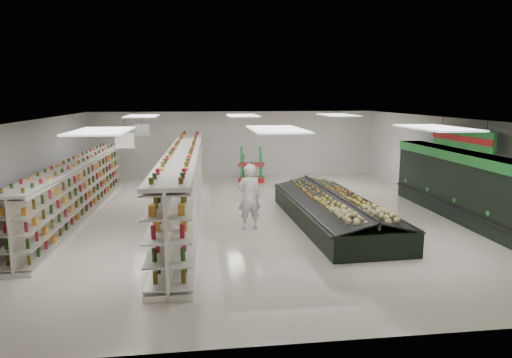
{
  "coord_description": "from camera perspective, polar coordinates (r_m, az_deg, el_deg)",
  "views": [
    {
      "loc": [
        -1.88,
        -14.61,
        3.93
      ],
      "look_at": [
        0.07,
        0.3,
        1.2
      ],
      "focal_mm": 32.0,
      "sensor_mm": 36.0,
      "label": 1
    }
  ],
  "objects": [
    {
      "name": "aisle_sign_near",
      "position": [
        12.81,
        -16.1,
        4.62
      ],
      "size": [
        0.52,
        0.06,
        0.75
      ],
      "color": "white",
      "rests_on": "ceiling"
    },
    {
      "name": "ceiling",
      "position": [
        14.75,
        -0.12,
        7.46
      ],
      "size": [
        14.0,
        16.0,
        0.02
      ],
      "primitive_type": "cube",
      "color": "white",
      "rests_on": "wall_back"
    },
    {
      "name": "produce_wall_case",
      "position": [
        15.81,
        24.83,
        -0.46
      ],
      "size": [
        0.93,
        8.0,
        2.2
      ],
      "color": "black",
      "rests_on": "floor"
    },
    {
      "name": "gondola_center",
      "position": [
        15.17,
        -8.9,
        -0.83
      ],
      "size": [
        1.38,
        13.03,
        2.25
      ],
      "rotation": [
        0.0,
        0.0,
        -0.03
      ],
      "color": "white",
      "rests_on": "floor"
    },
    {
      "name": "wall_left",
      "position": [
        15.65,
        -26.45,
        0.65
      ],
      "size": [
        0.02,
        16.0,
        3.2
      ],
      "primitive_type": "cube",
      "color": "silver",
      "rests_on": "floor"
    },
    {
      "name": "gondola_left",
      "position": [
        16.12,
        -21.33,
        -1.45
      ],
      "size": [
        1.09,
        10.64,
        1.84
      ],
      "rotation": [
        0.0,
        0.0,
        -0.03
      ],
      "color": "white",
      "rests_on": "floor"
    },
    {
      "name": "aisle_sign_far",
      "position": [
        16.76,
        -14.09,
        5.96
      ],
      "size": [
        0.52,
        0.06,
        0.75
      ],
      "color": "white",
      "rests_on": "ceiling"
    },
    {
      "name": "wall_front",
      "position": [
        7.26,
        8.08,
        -8.52
      ],
      "size": [
        14.0,
        0.02,
        3.2
      ],
      "primitive_type": "cube",
      "color": "silver",
      "rests_on": "floor"
    },
    {
      "name": "floor",
      "position": [
        15.24,
        -0.12,
        -4.64
      ],
      "size": [
        16.0,
        16.0,
        0.0
      ],
      "primitive_type": "plane",
      "color": "beige",
      "rests_on": "ground"
    },
    {
      "name": "wall_right",
      "position": [
        17.26,
        23.61,
        1.67
      ],
      "size": [
        0.02,
        16.0,
        3.2
      ],
      "primitive_type": "cube",
      "color": "silver",
      "rests_on": "floor"
    },
    {
      "name": "shopper_background",
      "position": [
        17.7,
        -10.33,
        0.3
      ],
      "size": [
        0.75,
        0.99,
        1.82
      ],
      "primitive_type": "imported",
      "rotation": [
        0.0,
        0.0,
        1.32
      ],
      "color": "tan",
      "rests_on": "floor"
    },
    {
      "name": "produce_island",
      "position": [
        14.39,
        9.66,
        -3.83
      ],
      "size": [
        2.66,
        6.77,
        1.0
      ],
      "rotation": [
        0.0,
        0.0,
        0.04
      ],
      "color": "black",
      "rests_on": "floor"
    },
    {
      "name": "shopper_main",
      "position": [
        13.56,
        -0.86,
        -2.22
      ],
      "size": [
        0.81,
        0.62,
        1.98
      ],
      "primitive_type": "imported",
      "rotation": [
        0.0,
        0.0,
        3.36
      ],
      "color": "silver",
      "rests_on": "floor"
    },
    {
      "name": "soda_endcap",
      "position": [
        21.25,
        -0.57,
        1.65
      ],
      "size": [
        1.33,
        1.03,
        1.52
      ],
      "rotation": [
        0.0,
        0.0,
        -0.2
      ],
      "color": "#B11416",
      "rests_on": "floor"
    },
    {
      "name": "wall_back",
      "position": [
        22.81,
        -2.7,
        4.42
      ],
      "size": [
        14.0,
        0.02,
        3.2
      ],
      "primitive_type": "cube",
      "color": "silver",
      "rests_on": "floor"
    },
    {
      "name": "hortifruti_banner",
      "position": [
        15.48,
        24.33,
        4.65
      ],
      "size": [
        0.12,
        3.2,
        0.95
      ],
      "color": "#207A2E",
      "rests_on": "ceiling"
    }
  ]
}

